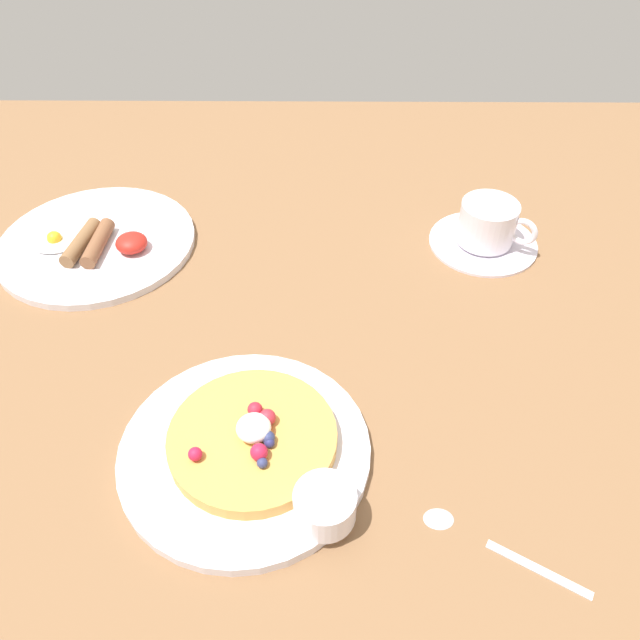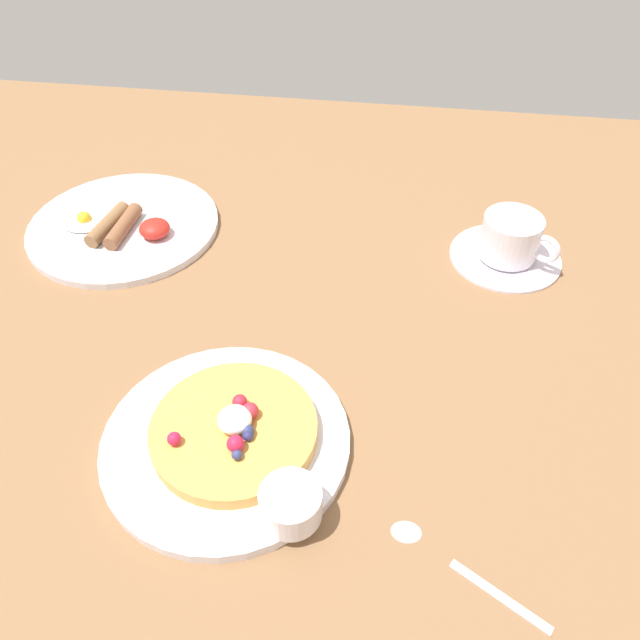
{
  "view_description": "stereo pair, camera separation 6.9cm",
  "coord_description": "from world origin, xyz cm",
  "px_view_note": "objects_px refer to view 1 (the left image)",
  "views": [
    {
      "loc": [
        4.41,
        -51.89,
        53.56
      ],
      "look_at": [
        3.99,
        -0.51,
        4.0
      ],
      "focal_mm": 35.23,
      "sensor_mm": 36.0,
      "label": 1
    },
    {
      "loc": [
        11.31,
        -51.36,
        53.56
      ],
      "look_at": [
        3.99,
        -0.51,
        4.0
      ],
      "focal_mm": 35.23,
      "sensor_mm": 36.0,
      "label": 2
    }
  ],
  "objects_px": {
    "coffee_cup": "(489,222)",
    "teaspoon": "(475,536)",
    "syrup_ramekin": "(325,505)",
    "breakfast_plate": "(97,243)",
    "coffee_saucer": "(483,242)",
    "pancake_plate": "(245,451)"
  },
  "relations": [
    {
      "from": "syrup_ramekin",
      "to": "coffee_cup",
      "type": "xyz_separation_m",
      "value": [
        0.22,
        0.42,
        0.01
      ]
    },
    {
      "from": "breakfast_plate",
      "to": "coffee_cup",
      "type": "bearing_deg",
      "value": 0.8
    },
    {
      "from": "coffee_saucer",
      "to": "teaspoon",
      "type": "xyz_separation_m",
      "value": [
        -0.09,
        -0.44,
        -0.0
      ]
    },
    {
      "from": "syrup_ramekin",
      "to": "coffee_cup",
      "type": "relative_size",
      "value": 0.57
    },
    {
      "from": "coffee_saucer",
      "to": "breakfast_plate",
      "type": "bearing_deg",
      "value": -179.1
    },
    {
      "from": "breakfast_plate",
      "to": "teaspoon",
      "type": "xyz_separation_m",
      "value": [
        0.46,
        -0.43,
        -0.0
      ]
    },
    {
      "from": "syrup_ramekin",
      "to": "coffee_saucer",
      "type": "relative_size",
      "value": 0.38
    },
    {
      "from": "syrup_ramekin",
      "to": "teaspoon",
      "type": "distance_m",
      "value": 0.14
    },
    {
      "from": "pancake_plate",
      "to": "teaspoon",
      "type": "relative_size",
      "value": 1.83
    },
    {
      "from": "syrup_ramekin",
      "to": "breakfast_plate",
      "type": "relative_size",
      "value": 0.21
    },
    {
      "from": "breakfast_plate",
      "to": "coffee_cup",
      "type": "xyz_separation_m",
      "value": [
        0.54,
        0.01,
        0.03
      ]
    },
    {
      "from": "breakfast_plate",
      "to": "coffee_saucer",
      "type": "height_order",
      "value": "breakfast_plate"
    },
    {
      "from": "pancake_plate",
      "to": "syrup_ramekin",
      "type": "relative_size",
      "value": 4.41
    },
    {
      "from": "syrup_ramekin",
      "to": "coffee_cup",
      "type": "bearing_deg",
      "value": 62.23
    },
    {
      "from": "coffee_saucer",
      "to": "coffee_cup",
      "type": "height_order",
      "value": "coffee_cup"
    },
    {
      "from": "coffee_saucer",
      "to": "pancake_plate",
      "type": "bearing_deg",
      "value": -130.61
    },
    {
      "from": "coffee_cup",
      "to": "breakfast_plate",
      "type": "bearing_deg",
      "value": -179.2
    },
    {
      "from": "teaspoon",
      "to": "breakfast_plate",
      "type": "bearing_deg",
      "value": 136.62
    },
    {
      "from": "syrup_ramekin",
      "to": "coffee_saucer",
      "type": "height_order",
      "value": "syrup_ramekin"
    },
    {
      "from": "breakfast_plate",
      "to": "coffee_saucer",
      "type": "relative_size",
      "value": 1.8
    },
    {
      "from": "coffee_cup",
      "to": "teaspoon",
      "type": "distance_m",
      "value": 0.45
    },
    {
      "from": "syrup_ramekin",
      "to": "coffee_saucer",
      "type": "bearing_deg",
      "value": 62.43
    }
  ]
}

